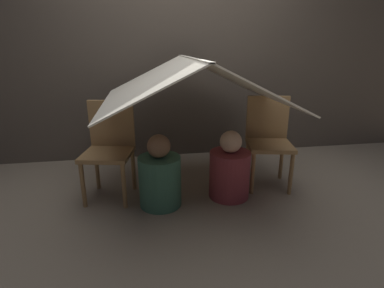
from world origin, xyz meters
name	(u,v)px	position (x,y,z in m)	size (l,w,h in m)	color
ground_plane	(196,202)	(0.00, 0.00, 0.00)	(8.80, 8.80, 0.00)	gray
wall_back	(177,48)	(0.00, 1.23, 1.25)	(7.00, 0.05, 2.50)	#4C4238
chair_left	(109,146)	(-0.71, 0.27, 0.46)	(0.47, 0.47, 0.83)	olive
chair_right	(268,138)	(0.74, 0.27, 0.46)	(0.46, 0.46, 0.83)	olive
sheet_canopy	(192,80)	(0.00, 0.20, 1.01)	(1.45, 1.45, 0.36)	silver
person_front	(160,177)	(-0.30, 0.01, 0.25)	(0.35, 0.35, 0.61)	#38664C
person_second	(230,171)	(0.31, 0.06, 0.24)	(0.35, 0.35, 0.60)	maroon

